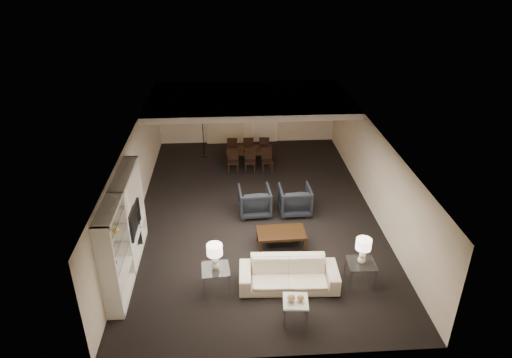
{
  "coord_description": "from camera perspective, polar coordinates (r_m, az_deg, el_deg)",
  "views": [
    {
      "loc": [
        -0.75,
        -11.82,
        7.22
      ],
      "look_at": [
        0.0,
        0.0,
        1.1
      ],
      "focal_mm": 32.0,
      "sensor_mm": 36.0,
      "label": 1
    }
  ],
  "objects": [
    {
      "name": "chair_nl",
      "position": [
        16.01,
        -2.89,
        2.18
      ],
      "size": [
        0.41,
        0.41,
        0.86
      ],
      "primitive_type": null,
      "rotation": [
        0.0,
        0.0,
        -0.03
      ],
      "color": "black",
      "rests_on": "floor"
    },
    {
      "name": "door",
      "position": [
        18.42,
        1.1,
        7.75
      ],
      "size": [
        0.9,
        0.05,
        2.1
      ],
      "primitive_type": "cube",
      "color": "silver",
      "rests_on": "wall_back"
    },
    {
      "name": "chair_fl",
      "position": [
        17.19,
        -2.97,
        4.02
      ],
      "size": [
        0.41,
        0.41,
        0.86
      ],
      "primitive_type": null,
      "rotation": [
        0.0,
        0.0,
        3.11
      ],
      "color": "black",
      "rests_on": "floor"
    },
    {
      "name": "ceiling_soffit",
      "position": [
        16.08,
        -0.81,
        9.88
      ],
      "size": [
        7.0,
        4.0,
        0.2
      ],
      "primitive_type": "cube",
      "color": "silver",
      "rests_on": "ceiling"
    },
    {
      "name": "floor_speaker",
      "position": [
        12.42,
        -14.49,
        -6.16
      ],
      "size": [
        0.15,
        0.15,
        1.1
      ],
      "primitive_type": "cube",
      "rotation": [
        0.0,
        0.0,
        0.34
      ],
      "color": "black",
      "rests_on": "floor"
    },
    {
      "name": "side_table_left",
      "position": [
        10.89,
        -5.02,
        -12.3
      ],
      "size": [
        0.68,
        0.68,
        0.59
      ],
      "primitive_type": null,
      "rotation": [
        0.0,
        0.0,
        0.08
      ],
      "color": "silver",
      "rests_on": "floor"
    },
    {
      "name": "chair_nm",
      "position": [
        16.02,
        -0.74,
        2.24
      ],
      "size": [
        0.43,
        0.43,
        0.86
      ],
      "primitive_type": null,
      "rotation": [
        0.0,
        0.0,
        -0.08
      ],
      "color": "black",
      "rests_on": "floor"
    },
    {
      "name": "chair_nr",
      "position": [
        16.06,
        1.4,
        2.3
      ],
      "size": [
        0.41,
        0.41,
        0.86
      ],
      "primitive_type": null,
      "rotation": [
        0.0,
        0.0,
        0.04
      ],
      "color": "black",
      "rests_on": "floor"
    },
    {
      "name": "gold_gourd_a",
      "position": [
        9.91,
        4.4,
        -14.57
      ],
      "size": [
        0.17,
        0.17,
        0.17
      ],
      "primitive_type": "sphere",
      "color": "tan",
      "rests_on": "marble_table"
    },
    {
      "name": "pendant_light",
      "position": [
        16.25,
        0.27,
        8.29
      ],
      "size": [
        0.52,
        0.52,
        0.24
      ],
      "primitive_type": "cylinder",
      "color": "#D8591E",
      "rests_on": "ceiling_soffit"
    },
    {
      "name": "table_lamp_right",
      "position": [
        10.92,
        13.2,
        -8.78
      ],
      "size": [
        0.39,
        0.39,
        0.66
      ],
      "primitive_type": null,
      "rotation": [
        0.0,
        0.0,
        -0.09
      ],
      "color": "white",
      "rests_on": "side_table_right"
    },
    {
      "name": "floor",
      "position": [
        13.87,
        0.0,
        -4.04
      ],
      "size": [
        11.0,
        11.0,
        0.0
      ],
      "primitive_type": "plane",
      "color": "black",
      "rests_on": "ground"
    },
    {
      "name": "chair_fr",
      "position": [
        17.24,
        1.03,
        4.12
      ],
      "size": [
        0.43,
        0.43,
        0.86
      ],
      "primitive_type": null,
      "rotation": [
        0.0,
        0.0,
        3.04
      ],
      "color": "black",
      "rests_on": "floor"
    },
    {
      "name": "wall_right",
      "position": [
        13.91,
        14.55,
        0.97
      ],
      "size": [
        0.02,
        11.0,
        2.5
      ],
      "primitive_type": "cube",
      "color": "beige",
      "rests_on": "ground"
    },
    {
      "name": "gold_gourd_b",
      "position": [
        9.95,
        5.58,
        -14.55
      ],
      "size": [
        0.15,
        0.15,
        0.15
      ],
      "primitive_type": "sphere",
      "color": "tan",
      "rests_on": "marble_table"
    },
    {
      "name": "dining_table",
      "position": [
        16.67,
        -0.85,
        2.75
      ],
      "size": [
        1.68,
        1.0,
        0.58
      ],
      "primitive_type": "imported",
      "rotation": [
        0.0,
        0.0,
        -0.05
      ],
      "color": "black",
      "rests_on": "floor"
    },
    {
      "name": "curtains",
      "position": [
        18.26,
        -3.94,
        8.02
      ],
      "size": [
        1.5,
        0.12,
        2.4
      ],
      "primitive_type": "cube",
      "color": "beige",
      "rests_on": "wall_back"
    },
    {
      "name": "armchair_left",
      "position": [
        13.54,
        -0.18,
        -2.77
      ],
      "size": [
        0.97,
        1.0,
        0.86
      ],
      "primitive_type": "imported",
      "rotation": [
        0.0,
        0.0,
        3.2
      ],
      "color": "black",
      "rests_on": "floor"
    },
    {
      "name": "vase_amber",
      "position": [
        10.53,
        -17.2,
        -6.04
      ],
      "size": [
        0.17,
        0.17,
        0.17
      ],
      "primitive_type": "imported",
      "color": "gold",
      "rests_on": "media_unit"
    },
    {
      "name": "chair_fm",
      "position": [
        17.21,
        -0.97,
        4.07
      ],
      "size": [
        0.4,
        0.4,
        0.86
      ],
      "primitive_type": null,
      "rotation": [
        0.0,
        0.0,
        3.12
      ],
      "color": "black",
      "rests_on": "floor"
    },
    {
      "name": "media_unit",
      "position": [
        11.32,
        -16.19,
        -6.2
      ],
      "size": [
        0.38,
        3.4,
        2.35
      ],
      "primitive_type": null,
      "color": "white",
      "rests_on": "wall_left"
    },
    {
      "name": "floor_lamp",
      "position": [
        17.24,
        -6.63,
        5.49
      ],
      "size": [
        0.31,
        0.31,
        1.72
      ],
      "primitive_type": null,
      "rotation": [
        0.0,
        0.0,
        -0.3
      ],
      "color": "black",
      "rests_on": "floor"
    },
    {
      "name": "painting",
      "position": [
        18.41,
        5.52,
        9.27
      ],
      "size": [
        0.95,
        0.04,
        0.65
      ],
      "primitive_type": "cube",
      "color": "#142D38",
      "rests_on": "wall_back"
    },
    {
      "name": "television",
      "position": [
        11.88,
        -15.42,
        -4.93
      ],
      "size": [
        1.13,
        0.15,
        0.65
      ],
      "primitive_type": "imported",
      "rotation": [
        0.0,
        0.0,
        1.57
      ],
      "color": "black",
      "rests_on": "media_unit"
    },
    {
      "name": "wall_left",
      "position": [
        13.52,
        -14.97,
        0.13
      ],
      "size": [
        0.02,
        11.0,
        2.5
      ],
      "primitive_type": "cube",
      "color": "beige",
      "rests_on": "ground"
    },
    {
      "name": "sofa",
      "position": [
        10.93,
        4.11,
        -11.78
      ],
      "size": [
        2.35,
        1.0,
        0.68
      ],
      "primitive_type": "imported",
      "rotation": [
        0.0,
        0.0,
        -0.04
      ],
      "color": "beige",
      "rests_on": "floor"
    },
    {
      "name": "table_lamp_left",
      "position": [
        10.5,
        -5.16,
        -9.67
      ],
      "size": [
        0.38,
        0.38,
        0.66
      ],
      "primitive_type": null,
      "rotation": [
        0.0,
        0.0,
        0.06
      ],
      "color": "#EEE4C9",
      "rests_on": "side_table_left"
    },
    {
      "name": "marble_table",
      "position": [
        10.16,
        4.91,
        -16.01
      ],
      "size": [
        0.57,
        0.57,
        0.53
      ],
      "primitive_type": null,
      "rotation": [
        0.0,
        0.0,
        -0.09
      ],
      "color": "white",
      "rests_on": "floor"
    },
    {
      "name": "coffee_table",
      "position": [
        12.27,
        3.13,
        -7.48
      ],
      "size": [
        1.29,
        0.78,
        0.46
      ],
      "primitive_type": null,
      "rotation": [
        0.0,
        0.0,
        0.03
      ],
      "color": "black",
      "rests_on": "floor"
    },
    {
      "name": "wall_front",
      "position": [
        8.73,
        2.39,
        -15.88
      ],
      "size": [
        7.0,
        0.02,
        2.5
      ],
      "primitive_type": "cube",
      "color": "beige",
      "rests_on": "ground"
    },
    {
      "name": "armchair_right",
      "position": [
        13.65,
        4.86,
        -2.6
      ],
      "size": [
        0.94,
        0.97,
        0.86
      ],
      "primitive_type": "imported",
      "rotation": [
        0.0,
        0.0,
        3.17
      ],
      "color": "black",
      "rests_on": "floor"
    },
    {
      "name": "wall_back",
      "position": [
        18.34,
        -1.11,
        8.32
      ],
      "size": [
        7.0,
        0.02,
        2.5
      ],
      "primitive_type": "cube",
      "color": "beige",
      "rests_on": "ground"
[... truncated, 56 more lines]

